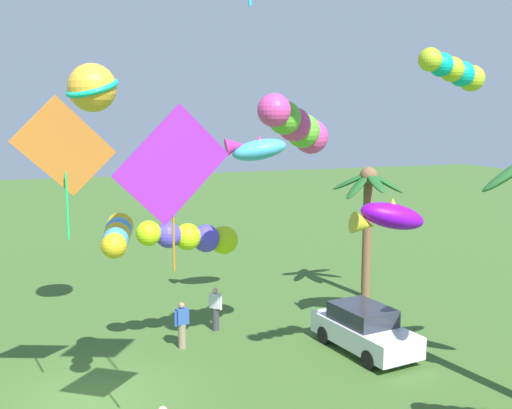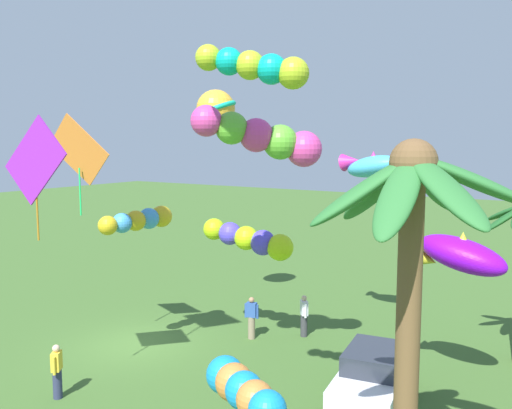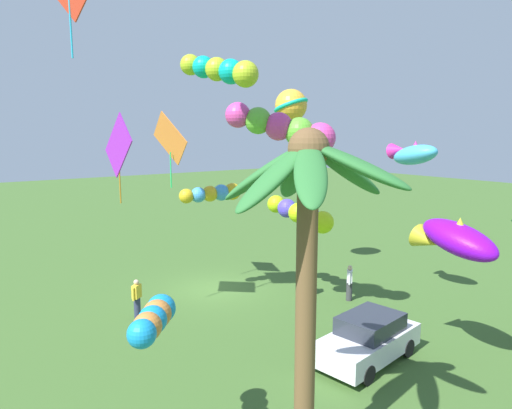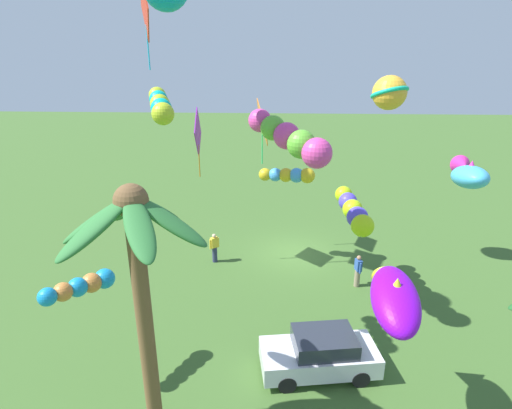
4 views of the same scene
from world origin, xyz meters
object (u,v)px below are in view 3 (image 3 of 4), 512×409
Objects in this scene: kite_tube_4 at (284,128)px; kite_tube_9 at (154,318)px; kite_ball_7 at (291,105)px; kite_tube_10 at (220,70)px; kite_diamond_11 at (170,140)px; palm_tree_1 at (307,221)px; parked_car_0 at (368,339)px; kite_fish_6 at (454,239)px; spectator_0 at (349,283)px; spectator_2 at (304,279)px; kite_fish_5 at (412,154)px; kite_tube_1 at (301,214)px; spectator_1 at (137,298)px; kite_tube_3 at (213,193)px; kite_diamond_2 at (118,147)px.

kite_tube_4 is 8.37m from kite_tube_9.
kite_ball_7 is 11.26m from kite_tube_10.
kite_tube_10 is 0.66× the size of kite_diamond_11.
palm_tree_1 is at bearing 54.86° from kite_tube_4.
palm_tree_1 is 12.18m from kite_diamond_11.
parked_car_0 is 1.39× the size of kite_fish_6.
spectator_0 is 0.76× the size of kite_tube_9.
parked_car_0 is at bearing 67.91° from spectator_2.
kite_fish_5 is 5.52m from kite_fish_6.
kite_diamond_11 is (4.13, -3.99, 3.14)m from kite_tube_1.
kite_tube_10 reaches higher than kite_fish_6.
spectator_1 is 0.46× the size of kite_tube_1.
kite_ball_7 reaches higher than kite_tube_1.
kite_tube_9 is at bearing 12.54° from kite_fish_5.
kite_diamond_2 is at bearing 7.53° from kite_tube_3.
palm_tree_1 is 2.22× the size of kite_diamond_11.
kite_tube_9 is at bearing -35.68° from palm_tree_1.
kite_tube_10 reaches higher than spectator_0.
kite_tube_10 reaches higher than kite_fish_5.
parked_car_0 is at bearing 171.73° from kite_tube_10.
kite_tube_9 is (9.30, 5.98, -0.37)m from kite_tube_1.
kite_tube_1 is (1.77, -1.25, 3.06)m from spectator_0.
kite_tube_1 is at bearing -91.66° from kite_fish_6.
spectator_1 is (8.30, -3.58, 0.00)m from spectator_0.
kite_tube_3 is 8.47m from kite_fish_5.
kite_diamond_2 is 4.82m from kite_tube_3.
kite_ball_7 is (0.06, -4.04, 7.81)m from spectator_0.
palm_tree_1 is 1.80× the size of parked_car_0.
kite_tube_1 reaches higher than parked_car_0.
palm_tree_1 is 2.93× the size of kite_fish_5.
kite_fish_6 is at bearing 172.92° from kite_tube_9.
kite_fish_6 is at bearing 159.19° from kite_tube_10.
kite_tube_9 reaches higher than spectator_0.
kite_tube_3 is at bearing -36.51° from spectator_2.
kite_diamond_11 reaches higher than parked_car_0.
spectator_2 is 7.12m from kite_fish_5.
parked_car_0 is at bearing 125.27° from kite_diamond_2.
kite_ball_7 is at bearing -128.62° from palm_tree_1.
spectator_1 is 0.54× the size of kite_tube_4.
spectator_1 is at bearing -108.46° from kite_tube_9.
kite_tube_3 is at bearing -126.97° from kite_tube_9.
spectator_2 is 3.12m from kite_tube_1.
spectator_0 is 0.54× the size of kite_tube_4.
palm_tree_1 is at bearing 51.38° from kite_ball_7.
kite_fish_5 reaches higher than kite_tube_1.
parked_car_0 is 2.58× the size of spectator_1.
kite_tube_9 is at bearing 4.90° from parked_car_0.
kite_tube_9 is 6.03m from kite_tube_10.
spectator_2 is 0.46× the size of kite_tube_1.
spectator_1 is 0.57× the size of kite_tube_3.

